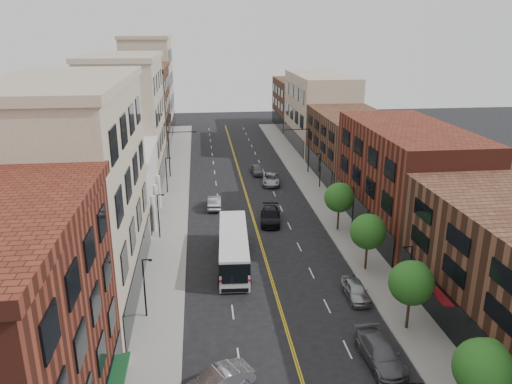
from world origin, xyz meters
name	(u,v)px	position (x,y,z in m)	size (l,w,h in m)	color
ground	(299,371)	(0.00, 0.00, 0.00)	(220.00, 220.00, 0.00)	black
sidewalk_left	(173,204)	(-10.00, 35.00, 0.07)	(4.00, 110.00, 0.15)	gray
sidewalk_right	(321,199)	(10.00, 35.00, 0.07)	(4.00, 110.00, 0.15)	gray
bldg_l_tanoffice	(72,196)	(-17.00, 13.00, 9.00)	(10.00, 22.00, 18.00)	tan
bldg_l_white	(112,187)	(-17.00, 31.00, 4.00)	(10.00, 14.00, 8.00)	silver
bldg_l_far_a	(127,121)	(-17.00, 48.00, 9.00)	(10.00, 20.00, 18.00)	tan
bldg_l_far_b	(141,110)	(-17.00, 68.00, 7.50)	(10.00, 20.00, 15.00)	#513020
bldg_l_far_c	(149,86)	(-17.00, 86.00, 10.00)	(10.00, 16.00, 20.00)	tan
bldg_r_mid	(406,179)	(17.00, 24.00, 6.00)	(10.00, 22.00, 12.00)	#5A2317
bldg_r_far_a	(351,146)	(17.00, 45.00, 5.00)	(10.00, 20.00, 10.00)	#513020
bldg_r_far_b	(320,111)	(17.00, 66.00, 7.00)	(10.00, 22.00, 14.00)	tan
bldg_r_far_c	(299,104)	(17.00, 86.00, 5.50)	(10.00, 18.00, 11.00)	#513020
tree_r_0	(484,366)	(9.39, -5.93, 4.13)	(3.40, 3.40, 5.59)	black
tree_r_1	(412,281)	(9.39, 4.07, 4.13)	(3.40, 3.40, 5.59)	black
tree_r_2	(369,230)	(9.39, 14.07, 4.13)	(3.40, 3.40, 5.59)	black
tree_r_3	(340,197)	(9.39, 24.07, 4.13)	(3.40, 3.40, 5.59)	black
lamp_l_1	(145,285)	(-10.95, 8.00, 2.97)	(0.81, 0.55, 5.05)	black
lamp_l_2	(159,214)	(-10.95, 24.00, 2.97)	(0.81, 0.55, 5.05)	black
lamp_l_3	(167,173)	(-10.95, 40.00, 2.97)	(0.81, 0.55, 5.05)	black
lamp_r_1	(409,270)	(10.95, 8.00, 2.97)	(0.81, 0.55, 5.05)	black
lamp_r_2	(353,206)	(10.95, 24.00, 2.97)	(0.81, 0.55, 5.05)	black
lamp_r_3	(320,168)	(10.95, 40.00, 2.97)	(0.81, 0.55, 5.05)	black
signal_mast_left	(174,148)	(-10.27, 48.00, 4.65)	(4.49, 0.18, 7.20)	black
signal_mast_right	(304,145)	(10.27, 48.00, 4.65)	(4.49, 0.18, 7.20)	black
city_bus	(234,246)	(-3.26, 16.94, 1.88)	(3.55, 12.71, 3.24)	silver
car_angle_a	(218,378)	(-5.60, -0.94, 0.71)	(1.68, 4.19, 1.43)	silver
car_angle_b	(218,382)	(-5.60, -1.41, 0.80)	(1.69, 4.84, 1.59)	gray
car_parked_mid	(381,353)	(5.80, 0.21, 0.80)	(2.25, 5.53, 1.61)	#535459
car_parked_far	(356,290)	(6.77, 9.07, 0.74)	(1.76, 4.37, 1.49)	#9B9DA2
car_lane_behind	(214,202)	(-4.61, 33.18, 0.79)	(1.68, 4.82, 1.59)	#57565C
car_lane_a	(270,216)	(1.91, 27.31, 0.83)	(2.32, 5.70, 1.66)	black
car_lane_b	(271,179)	(4.20, 42.65, 0.78)	(2.58, 5.60, 1.56)	gray
car_lane_c	(257,170)	(2.70, 48.15, 0.75)	(1.76, 4.39, 1.49)	#545459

